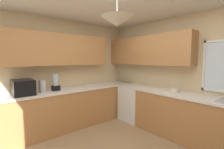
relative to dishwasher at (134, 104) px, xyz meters
The scene contains 8 objects.
room_shell 1.81m from the dishwasher, 55.93° to the right, with size 4.24×3.93×2.58m.
counter_run_left 1.70m from the dishwasher, 112.89° to the right, with size 0.65×3.54×0.91m.
counter_run_back 1.30m from the dishwasher, ahead, with size 3.33×0.65×0.91m.
dishwasher is the anchor object (origin of this frame).
microwave 2.59m from the dishwasher, 105.24° to the right, with size 0.48×0.36×0.29m, color black.
kettle 2.25m from the dishwasher, 107.15° to the right, with size 0.14×0.14×0.26m, color #B7B7BC.
bowl 1.21m from the dishwasher, ahead, with size 0.17×0.17×0.09m, color beige.
blender_appliance 2.01m from the dishwasher, 110.21° to the right, with size 0.15×0.15×0.36m.
Camera 1 is at (1.64, -1.45, 1.60)m, focal length 25.26 mm.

